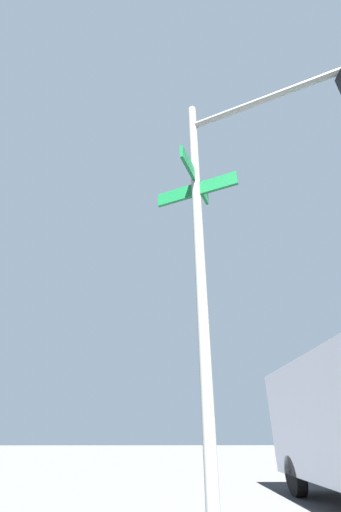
{
  "coord_description": "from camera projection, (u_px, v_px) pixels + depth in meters",
  "views": [
    {
      "loc": [
        -3.86,
        -7.7,
        1.56
      ],
      "look_at": [
        -7.04,
        -7.64,
        3.37
      ],
      "focal_mm": 21.96,
      "sensor_mm": 36.0,
      "label": 1
    }
  ],
  "objects": [
    {
      "name": "traffic_signal_near",
      "position": [
        272.0,
        177.0,
        3.7
      ],
      "size": [
        1.53,
        2.66,
        6.01
      ],
      "color": "slate",
      "rests_on": "ground_plane"
    }
  ]
}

